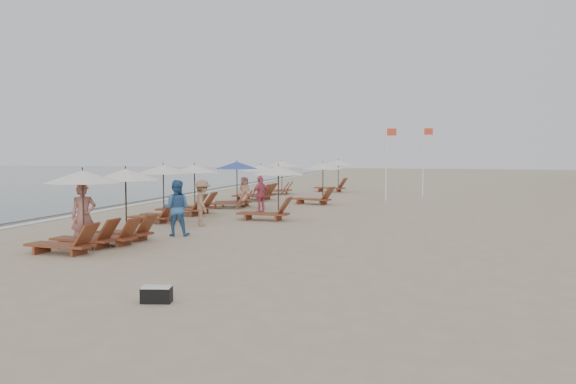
% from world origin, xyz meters
% --- Properties ---
extents(ground, '(160.00, 160.00, 0.00)m').
position_xyz_m(ground, '(0.00, 0.00, 0.00)').
color(ground, tan).
rests_on(ground, ground).
extents(wet_sand_band, '(3.20, 140.00, 0.01)m').
position_xyz_m(wet_sand_band, '(-12.50, 10.00, 0.00)').
color(wet_sand_band, '#6B5E4C').
rests_on(wet_sand_band, ground).
extents(foam_line, '(0.50, 140.00, 0.02)m').
position_xyz_m(foam_line, '(-11.20, 10.00, 0.01)').
color(foam_line, white).
rests_on(foam_line, ground).
extents(lounger_station_0, '(2.52, 2.15, 2.30)m').
position_xyz_m(lounger_station_0, '(-5.58, -2.75, 1.11)').
color(lounger_station_0, brown).
rests_on(lounger_station_0, ground).
extents(lounger_station_1, '(2.46, 2.11, 2.30)m').
position_xyz_m(lounger_station_1, '(-5.19, -1.07, 1.14)').
color(lounger_station_1, brown).
rests_on(lounger_station_1, ground).
extents(lounger_station_2, '(2.44, 2.26, 2.30)m').
position_xyz_m(lounger_station_2, '(-6.50, 4.20, 1.27)').
color(lounger_station_2, brown).
rests_on(lounger_station_2, ground).
extents(lounger_station_3, '(2.65, 2.16, 2.24)m').
position_xyz_m(lounger_station_3, '(-6.47, 6.97, 1.02)').
color(lounger_station_3, brown).
rests_on(lounger_station_3, ground).
extents(lounger_station_4, '(2.56, 2.30, 2.32)m').
position_xyz_m(lounger_station_4, '(-5.63, 10.45, 1.17)').
color(lounger_station_4, brown).
rests_on(lounger_station_4, ground).
extents(lounger_station_5, '(2.74, 2.30, 2.05)m').
position_xyz_m(lounger_station_5, '(-5.84, 15.04, 1.00)').
color(lounger_station_5, brown).
rests_on(lounger_station_5, ground).
extents(lounger_station_6, '(2.52, 2.26, 2.19)m').
position_xyz_m(lounger_station_6, '(-5.81, 19.94, 1.17)').
color(lounger_station_6, brown).
rests_on(lounger_station_6, ground).
extents(inland_station_0, '(2.81, 2.24, 2.22)m').
position_xyz_m(inland_station_0, '(-2.32, 5.87, 1.30)').
color(inland_station_0, brown).
rests_on(inland_station_0, ground).
extents(inland_station_1, '(2.80, 2.24, 2.22)m').
position_xyz_m(inland_station_1, '(-1.90, 13.49, 1.33)').
color(inland_station_1, brown).
rests_on(inland_station_1, ground).
extents(inland_station_2, '(2.85, 2.24, 2.22)m').
position_xyz_m(inland_station_2, '(-2.68, 23.11, 1.30)').
color(inland_station_2, brown).
rests_on(inland_station_2, ground).
extents(beachgoer_near, '(0.83, 0.80, 1.91)m').
position_xyz_m(beachgoer_near, '(-5.55, -2.43, 0.96)').
color(beachgoer_near, '#9D6055').
rests_on(beachgoer_near, ground).
extents(beachgoer_mid_a, '(1.04, 0.88, 1.87)m').
position_xyz_m(beachgoer_mid_a, '(-4.16, 0.78, 0.94)').
color(beachgoer_mid_a, '#305B90').
rests_on(beachgoer_mid_a, ground).
extents(beachgoer_mid_b, '(1.14, 1.31, 1.75)m').
position_xyz_m(beachgoer_mid_b, '(-4.32, 3.39, 0.88)').
color(beachgoer_mid_b, '#8B6546').
rests_on(beachgoer_mid_b, ground).
extents(beachgoer_far_a, '(0.89, 1.07, 1.72)m').
position_xyz_m(beachgoer_far_a, '(-3.49, 8.24, 0.86)').
color(beachgoer_far_a, '#D2546C').
rests_on(beachgoer_far_a, ground).
extents(beachgoer_far_b, '(0.84, 0.88, 1.51)m').
position_xyz_m(beachgoer_far_b, '(-5.42, 11.65, 0.76)').
color(beachgoer_far_b, tan).
rests_on(beachgoer_far_b, ground).
extents(duffel_bag, '(0.61, 0.40, 0.31)m').
position_xyz_m(duffel_bag, '(-0.77, -7.32, 0.16)').
color(duffel_bag, black).
rests_on(duffel_bag, ground).
extents(flag_pole_near, '(0.60, 0.08, 4.31)m').
position_xyz_m(flag_pole_near, '(1.53, 16.08, 2.40)').
color(flag_pole_near, silver).
rests_on(flag_pole_near, ground).
extents(flag_pole_far, '(0.60, 0.08, 4.44)m').
position_xyz_m(flag_pole_far, '(3.48, 19.63, 2.46)').
color(flag_pole_far, silver).
rests_on(flag_pole_far, ground).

